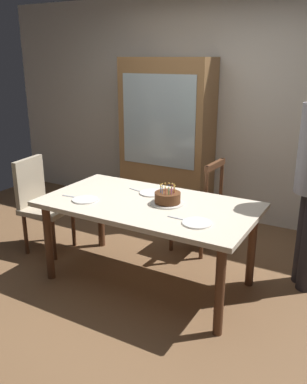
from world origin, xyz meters
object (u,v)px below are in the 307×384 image
Objects in this scene: plate_far_side at (152,193)px; chair_upholstered at (40,200)px; birthday_cake at (168,198)px; plate_near_celebrant at (85,200)px; china_cabinet at (167,139)px; plate_near_guest at (197,223)px; dining_table at (148,212)px; chair_spindle_back at (197,207)px.

chair_upholstered reaches higher than plate_far_side.
plate_near_celebrant is at bearing -157.76° from birthday_cake.
plate_far_side is 1.47m from china_cabinet.
plate_near_celebrant is at bearing -132.86° from plate_far_side.
plate_near_guest is 0.23× the size of chair_upholstered.
chair_upholstered is at bearing 162.27° from plate_near_celebrant.
dining_table is at bearing -67.59° from plate_far_side.
china_cabinet is (-0.56, 1.34, 0.20)m from plate_far_side.
plate_near_guest is 1.14m from chair_spindle_back.
china_cabinet is at bearing 117.95° from birthday_cake.
plate_near_guest is 0.23× the size of chair_spindle_back.
plate_far_side is at bearing 8.62° from chair_upholstered.
birthday_cake is (0.16, 0.05, 0.13)m from dining_table.
china_cabinet reaches higher than plate_near_celebrant.
chair_spindle_back is at bearing 28.83° from chair_upholstered.
plate_near_celebrant reaches higher than dining_table.
dining_table is 0.55m from plate_near_celebrant.
chair_upholstered is (-1.82, 0.25, -0.22)m from plate_near_guest.
chair_upholstered is at bearing -179.52° from birthday_cake.
birthday_cake is 0.70m from plate_near_celebrant.
dining_table is 1.88× the size of chair_spindle_back.
plate_far_side is (0.40, 0.43, 0.00)m from plate_near_celebrant.
birthday_cake is at bearing -62.05° from china_cabinet.
plate_near_celebrant is 0.12× the size of china_cabinet.
chair_upholstered is (-1.39, -0.76, 0.07)m from chair_spindle_back.
plate_near_guest is at bearing -34.78° from birthday_cake.
plate_near_celebrant is 0.86m from chair_upholstered.
chair_upholstered is at bearing -171.38° from plate_far_side.
birthday_cake is 1.46m from chair_upholstered.
birthday_cake reaches higher than plate_far_side.
plate_near_guest is at bearing -22.00° from dining_table.
dining_table is 8.14× the size of plate_near_guest.
plate_near_guest is at bearing -7.91° from chair_upholstered.
plate_far_side is at bearing -108.48° from chair_spindle_back.
birthday_cake is 0.83m from chair_spindle_back.
china_cabinet reaches higher than dining_table.
chair_spindle_back is 0.50× the size of china_cabinet.
plate_near_guest is 0.12× the size of china_cabinet.
plate_near_guest is at bearing 0.00° from plate_near_celebrant.
birthday_cake reaches higher than plate_near_celebrant.
chair_upholstered is at bearing -112.76° from china_cabinet.
birthday_cake is 1.72m from china_cabinet.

